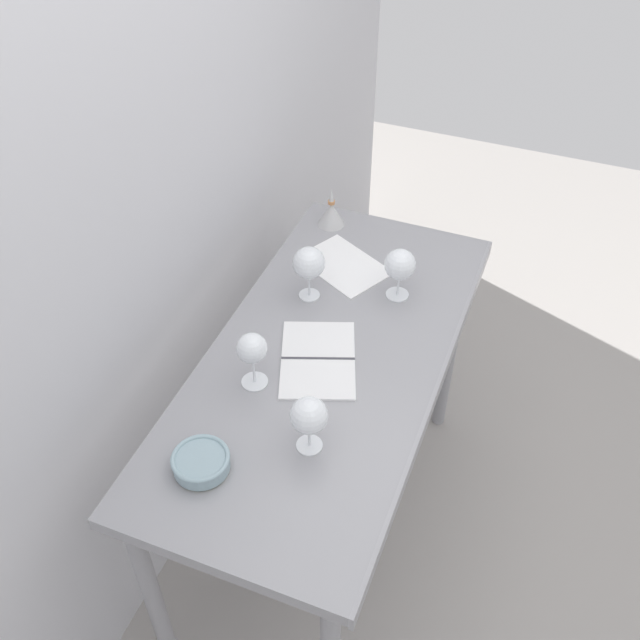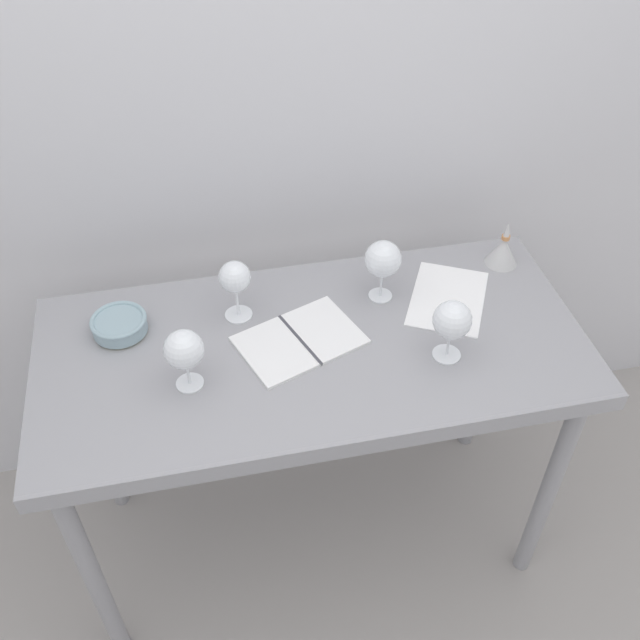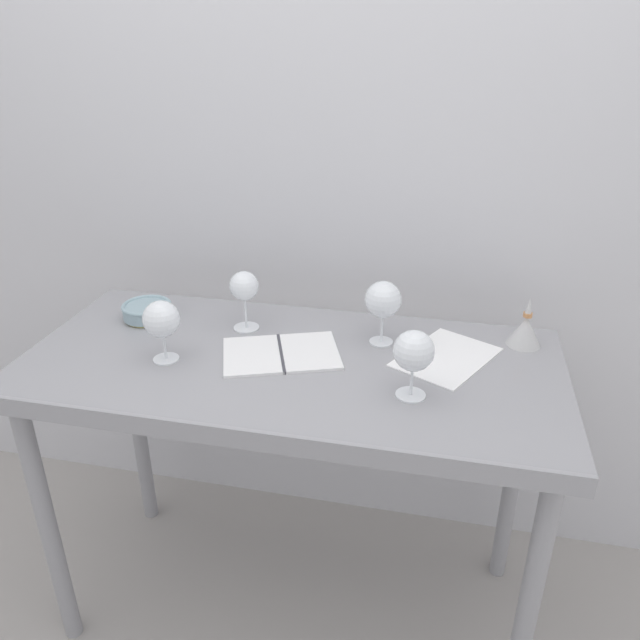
{
  "view_description": "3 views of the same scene",
  "coord_description": "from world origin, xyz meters",
  "px_view_note": "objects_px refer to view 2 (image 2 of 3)",
  "views": [
    {
      "loc": [
        -1.37,
        -0.52,
        2.39
      ],
      "look_at": [
        0.07,
        0.05,
        0.96
      ],
      "focal_mm": 41.37,
      "sensor_mm": 36.0,
      "label": 1
    },
    {
      "loc": [
        -0.25,
        -1.27,
        2.18
      ],
      "look_at": [
        0.03,
        0.03,
        0.94
      ],
      "focal_mm": 40.11,
      "sensor_mm": 36.0,
      "label": 2
    },
    {
      "loc": [
        0.38,
        -1.35,
        1.69
      ],
      "look_at": [
        0.07,
        0.03,
        1.0
      ],
      "focal_mm": 34.5,
      "sensor_mm": 36.0,
      "label": 3
    }
  ],
  "objects_px": {
    "open_notebook": "(300,340)",
    "tasting_sheet_upper": "(448,298)",
    "tasting_bowl": "(119,324)",
    "decanter_funnel": "(503,250)",
    "wine_glass_far_right": "(383,260)",
    "wine_glass_far_left": "(235,279)",
    "wine_glass_near_right": "(452,321)",
    "wine_glass_near_left": "(184,351)"
  },
  "relations": [
    {
      "from": "open_notebook",
      "to": "wine_glass_far_left",
      "type": "bearing_deg",
      "value": 116.51
    },
    {
      "from": "wine_glass_near_right",
      "to": "decanter_funnel",
      "type": "height_order",
      "value": "wine_glass_near_right"
    },
    {
      "from": "open_notebook",
      "to": "tasting_bowl",
      "type": "relative_size",
      "value": 2.46
    },
    {
      "from": "open_notebook",
      "to": "wine_glass_far_right",
      "type": "bearing_deg",
      "value": 6.58
    },
    {
      "from": "tasting_bowl",
      "to": "wine_glass_far_right",
      "type": "bearing_deg",
      "value": -0.16
    },
    {
      "from": "wine_glass_near_left",
      "to": "tasting_sheet_upper",
      "type": "bearing_deg",
      "value": 13.28
    },
    {
      "from": "tasting_bowl",
      "to": "decanter_funnel",
      "type": "xyz_separation_m",
      "value": [
        1.08,
        0.07,
        0.02
      ]
    },
    {
      "from": "decanter_funnel",
      "to": "tasting_bowl",
      "type": "bearing_deg",
      "value": -176.28
    },
    {
      "from": "tasting_bowl",
      "to": "decanter_funnel",
      "type": "height_order",
      "value": "decanter_funnel"
    },
    {
      "from": "wine_glass_far_right",
      "to": "open_notebook",
      "type": "xyz_separation_m",
      "value": [
        -0.25,
        -0.13,
        -0.12
      ]
    },
    {
      "from": "wine_glass_near_right",
      "to": "decanter_funnel",
      "type": "distance_m",
      "value": 0.43
    },
    {
      "from": "wine_glass_near_left",
      "to": "open_notebook",
      "type": "bearing_deg",
      "value": 17.31
    },
    {
      "from": "wine_glass_near_left",
      "to": "tasting_bowl",
      "type": "relative_size",
      "value": 1.14
    },
    {
      "from": "wine_glass_far_left",
      "to": "open_notebook",
      "type": "xyz_separation_m",
      "value": [
        0.14,
        -0.13,
        -0.12
      ]
    },
    {
      "from": "wine_glass_near_left",
      "to": "decanter_funnel",
      "type": "relative_size",
      "value": 1.18
    },
    {
      "from": "wine_glass_far_right",
      "to": "tasting_sheet_upper",
      "type": "bearing_deg",
      "value": -15.1
    },
    {
      "from": "wine_glass_near_left",
      "to": "wine_glass_far_right",
      "type": "bearing_deg",
      "value": 22.02
    },
    {
      "from": "decanter_funnel",
      "to": "open_notebook",
      "type": "bearing_deg",
      "value": -162.45
    },
    {
      "from": "open_notebook",
      "to": "tasting_sheet_upper",
      "type": "bearing_deg",
      "value": -9.96
    },
    {
      "from": "wine_glass_far_right",
      "to": "decanter_funnel",
      "type": "height_order",
      "value": "wine_glass_far_right"
    },
    {
      "from": "wine_glass_near_left",
      "to": "wine_glass_near_right",
      "type": "relative_size",
      "value": 0.98
    },
    {
      "from": "wine_glass_near_left",
      "to": "decanter_funnel",
      "type": "xyz_separation_m",
      "value": [
        0.91,
        0.29,
        -0.07
      ]
    },
    {
      "from": "wine_glass_far_left",
      "to": "decanter_funnel",
      "type": "xyz_separation_m",
      "value": [
        0.77,
        0.07,
        -0.08
      ]
    },
    {
      "from": "wine_glass_far_left",
      "to": "tasting_sheet_upper",
      "type": "xyz_separation_m",
      "value": [
        0.57,
        -0.05,
        -0.12
      ]
    },
    {
      "from": "tasting_sheet_upper",
      "to": "wine_glass_far_left",
      "type": "bearing_deg",
      "value": -157.81
    },
    {
      "from": "wine_glass_far_right",
      "to": "open_notebook",
      "type": "distance_m",
      "value": 0.3
    },
    {
      "from": "open_notebook",
      "to": "wine_glass_near_right",
      "type": "bearing_deg",
      "value": -40.07
    },
    {
      "from": "wine_glass_near_left",
      "to": "wine_glass_far_left",
      "type": "height_order",
      "value": "wine_glass_far_left"
    },
    {
      "from": "wine_glass_near_right",
      "to": "wine_glass_far_right",
      "type": "bearing_deg",
      "value": 112.02
    },
    {
      "from": "wine_glass_far_left",
      "to": "tasting_sheet_upper",
      "type": "bearing_deg",
      "value": -5.2
    },
    {
      "from": "wine_glass_near_right",
      "to": "open_notebook",
      "type": "bearing_deg",
      "value": 160.4
    },
    {
      "from": "decanter_funnel",
      "to": "wine_glass_far_right",
      "type": "bearing_deg",
      "value": -169.31
    },
    {
      "from": "wine_glass_near_left",
      "to": "tasting_sheet_upper",
      "type": "relative_size",
      "value": 0.6
    },
    {
      "from": "tasting_sheet_upper",
      "to": "decanter_funnel",
      "type": "distance_m",
      "value": 0.24
    },
    {
      "from": "open_notebook",
      "to": "decanter_funnel",
      "type": "bearing_deg",
      "value": -2.92
    },
    {
      "from": "open_notebook",
      "to": "tasting_bowl",
      "type": "xyz_separation_m",
      "value": [
        -0.45,
        0.13,
        0.02
      ]
    },
    {
      "from": "wine_glass_far_right",
      "to": "wine_glass_far_left",
      "type": "distance_m",
      "value": 0.39
    },
    {
      "from": "tasting_bowl",
      "to": "wine_glass_far_left",
      "type": "bearing_deg",
      "value": 0.32
    },
    {
      "from": "wine_glass_near_right",
      "to": "tasting_bowl",
      "type": "xyz_separation_m",
      "value": [
        -0.8,
        0.25,
        -0.09
      ]
    },
    {
      "from": "wine_glass_far_left",
      "to": "wine_glass_far_right",
      "type": "bearing_deg",
      "value": -0.53
    },
    {
      "from": "wine_glass_near_left",
      "to": "decanter_funnel",
      "type": "bearing_deg",
      "value": 17.47
    },
    {
      "from": "wine_glass_near_left",
      "to": "open_notebook",
      "type": "distance_m",
      "value": 0.32
    }
  ]
}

